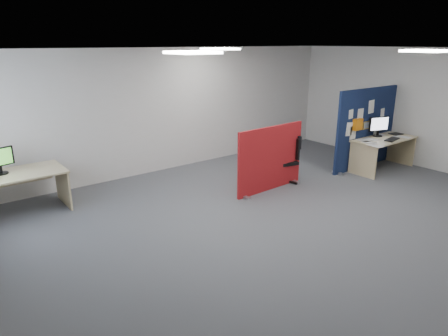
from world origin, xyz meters
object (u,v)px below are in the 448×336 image
red_divider (271,159)px  office_chair (290,156)px  monitor_main (379,126)px  main_desk (382,146)px  second_desk (8,184)px  navy_divider (367,128)px

red_divider → office_chair: size_ratio=1.77×
monitor_main → main_desk: bearing=-93.6°
second_desk → navy_divider: bearing=-15.8°
monitor_main → office_chair: bearing=-176.3°
main_desk → red_divider: red_divider is taller
navy_divider → main_desk: size_ratio=1.37×
navy_divider → monitor_main: 0.26m
red_divider → monitor_main: bearing=-10.0°
monitor_main → second_desk: 7.66m
navy_divider → main_desk: bearing=-72.2°
navy_divider → office_chair: size_ratio=2.31×
navy_divider → office_chair: bearing=170.6°
office_chair → main_desk: bearing=-4.1°
monitor_main → office_chair: monitor_main is taller
main_desk → navy_divider: bearing=107.8°
navy_divider → office_chair: navy_divider is taller
navy_divider → main_desk: navy_divider is taller
monitor_main → navy_divider: bearing=152.4°
office_chair → monitor_main: bearing=0.5°
monitor_main → red_divider: bearing=-171.2°
office_chair → red_divider: bearing=-156.3°
navy_divider → main_desk: 0.52m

